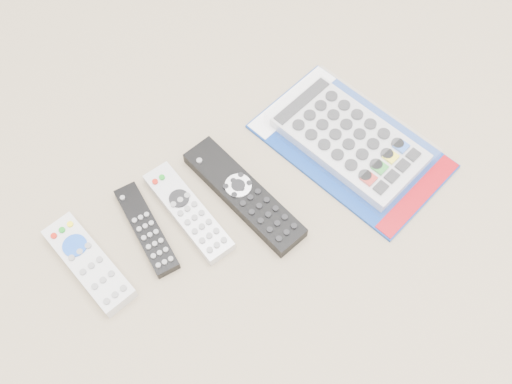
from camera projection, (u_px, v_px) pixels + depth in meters
remote_small_grey at (89, 263)px, 0.80m from camera, size 0.07×0.17×0.02m
remote_slim_black at (147, 229)px, 0.83m from camera, size 0.05×0.16×0.02m
remote_silver_dvd at (188, 212)px, 0.84m from camera, size 0.06×0.18×0.02m
remote_large_black at (244, 195)px, 0.85m from camera, size 0.08×0.23×0.02m
jumbo_remote_packaged at (350, 139)px, 0.89m from camera, size 0.23×0.32×0.04m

